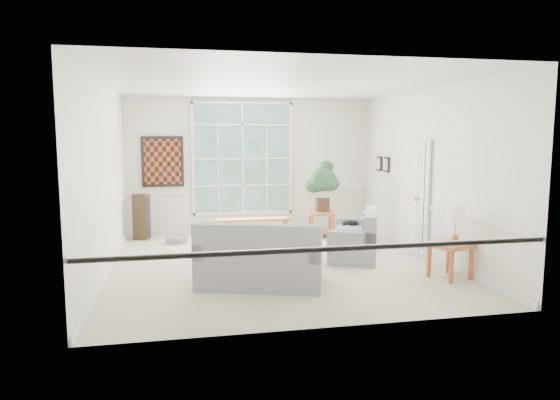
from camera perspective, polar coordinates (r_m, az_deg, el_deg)
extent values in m
cube|color=#BDB59E|center=(8.61, -0.39, -7.17)|extent=(5.50, 6.00, 0.01)
cube|color=white|center=(8.38, -0.41, 13.15)|extent=(5.50, 6.00, 0.02)
cube|color=white|center=(11.31, -3.31, 4.01)|extent=(5.50, 0.02, 3.00)
cube|color=white|center=(5.46, 5.61, 0.51)|extent=(5.50, 0.02, 3.00)
cube|color=white|center=(8.29, -19.42, 2.42)|extent=(0.02, 6.00, 3.00)
cube|color=white|center=(9.28, 16.53, 3.01)|extent=(0.02, 6.00, 3.00)
cube|color=white|center=(11.24, -4.29, 4.74)|extent=(2.30, 0.08, 2.40)
cube|color=white|center=(9.84, 14.60, 0.67)|extent=(0.08, 0.90, 2.10)
cube|color=white|center=(9.27, 16.32, 0.84)|extent=(0.08, 0.26, 1.90)
cube|color=#5F2213|center=(11.15, -13.27, 4.29)|extent=(0.90, 0.06, 1.10)
cube|color=black|center=(10.84, 12.02, 3.98)|extent=(0.04, 0.26, 0.32)
cube|color=black|center=(11.21, 11.21, 4.10)|extent=(0.04, 0.26, 0.32)
cube|color=gray|center=(9.02, 8.42, -3.82)|extent=(1.33, 1.74, 0.84)
cube|color=gray|center=(7.23, -2.28, -6.04)|extent=(1.96, 1.40, 0.95)
cube|color=#A75A30|center=(8.59, -0.75, -5.56)|extent=(1.39, 1.00, 0.47)
imported|color=#9D9DA2|center=(8.57, -1.29, -3.73)|extent=(0.34, 0.34, 0.08)
cube|color=#A75A30|center=(10.82, -3.13, -3.13)|extent=(1.64, 0.33, 0.38)
cube|color=#A75A30|center=(10.78, 4.73, -2.75)|extent=(0.62, 0.62, 0.54)
cube|color=#A75A30|center=(8.03, 18.84, -6.57)|extent=(0.68, 0.68, 0.55)
cylinder|color=slate|center=(10.37, -11.67, -4.43)|extent=(0.59, 0.59, 0.13)
cube|color=#362516|center=(10.80, -15.56, -1.86)|extent=(0.36, 0.32, 0.96)
ellipsoid|color=black|center=(9.54, 8.04, -2.68)|extent=(0.38, 0.32, 0.15)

